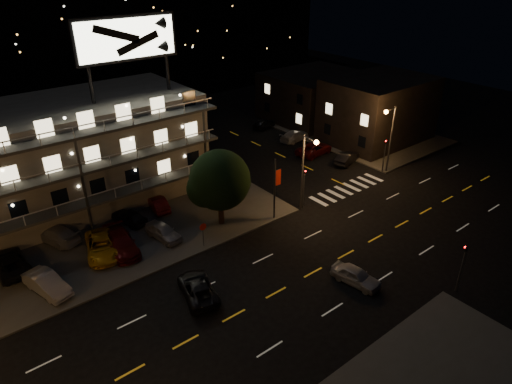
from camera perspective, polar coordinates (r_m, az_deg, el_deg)
ground at (r=36.91m, az=4.90°, el=-11.18°), size 140.00×140.00×0.00m
curb_nw at (r=46.94m, az=-25.76°, el=-4.75°), size 44.00×24.00×0.15m
curb_ne at (r=68.49m, az=11.93°, el=7.49°), size 16.00×24.00×0.15m
motel at (r=48.83m, az=-23.71°, el=3.96°), size 28.00×13.80×18.10m
side_bldg_front at (r=64.86m, az=14.99°, el=9.90°), size 14.06×10.00×8.50m
side_bldg_back at (r=72.48m, az=7.32°, el=11.83°), size 14.06×12.00×7.00m
streetlight_nc at (r=44.28m, az=6.21°, el=3.36°), size 0.44×1.92×8.00m
streetlight_ne at (r=54.33m, az=16.38°, el=7.08°), size 1.92×0.44×8.00m
signal_nw at (r=45.99m, az=6.02°, el=1.03°), size 0.20×0.27×4.60m
signal_sw at (r=37.71m, az=24.42°, el=-8.17°), size 0.20×0.27×4.60m
signal_ne at (r=55.18m, az=15.80°, el=4.80°), size 0.27×0.20×4.60m
banner_north at (r=43.14m, az=2.42°, el=0.55°), size 0.83×0.16×6.40m
stop_sign at (r=39.96m, az=-6.63°, el=-4.87°), size 0.91×0.11×2.61m
tree at (r=41.82m, az=-4.61°, el=1.28°), size 5.88×5.66×7.40m
lot_car_1 at (r=38.67m, az=-24.69°, el=-10.34°), size 2.72×4.78×1.49m
lot_car_2 at (r=41.39m, az=-18.73°, el=-6.42°), size 3.92×5.89×1.50m
lot_car_3 at (r=41.25m, az=-16.47°, el=-6.13°), size 2.85×5.53×1.53m
lot_car_4 at (r=42.10m, az=-11.50°, el=-4.86°), size 2.17×4.19×1.36m
lot_car_6 at (r=42.38m, az=-28.41°, el=-7.78°), size 2.52×5.19×1.42m
lot_car_7 at (r=44.58m, az=-23.73°, el=-4.84°), size 3.67×5.32×1.43m
lot_car_8 at (r=45.18m, az=-15.57°, el=-2.96°), size 2.59×4.24×1.35m
lot_car_9 at (r=46.83m, az=-12.21°, el=-1.38°), size 2.04×4.25×1.34m
side_car_0 at (r=57.42m, az=11.30°, el=4.21°), size 4.54×2.57×1.41m
side_car_1 at (r=59.36m, az=7.29°, el=5.37°), size 5.58×2.98×1.49m
side_car_2 at (r=63.61m, az=4.85°, el=7.02°), size 5.17×2.81×1.42m
side_car_3 at (r=68.25m, az=1.03°, el=8.54°), size 4.10×2.22×1.32m
road_car_east at (r=37.15m, az=12.37°, el=-10.20°), size 2.26×4.23×1.37m
road_car_west at (r=35.44m, az=-7.30°, el=-11.83°), size 3.46×5.33×1.36m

